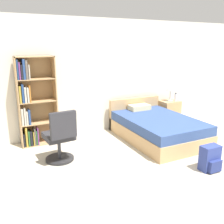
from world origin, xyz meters
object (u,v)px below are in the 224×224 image
nightstand (169,112)px  water_bottle (176,97)px  backpack_blue (210,159)px  office_chair (60,138)px  bookshelf (32,103)px  table_lamp (171,88)px  bed (156,127)px

nightstand → water_bottle: size_ratio=2.70×
water_bottle → backpack_blue: (-1.15, -2.29, -0.50)m
office_chair → backpack_blue: office_chair is taller
bookshelf → table_lamp: size_ratio=3.82×
bookshelf → office_chair: bookshelf is taller
table_lamp → nightstand: bearing=58.2°
water_bottle → office_chair: bearing=-164.5°
bookshelf → nightstand: bookshelf is taller
table_lamp → water_bottle: size_ratio=2.13×
office_chair → water_bottle: 3.41m
backpack_blue → bed: bearing=88.0°
bed → nightstand: bearing=38.8°
table_lamp → backpack_blue: (-1.05, -2.39, -0.75)m
office_chair → nightstand: size_ratio=1.60×
bed → nightstand: (0.99, 0.80, 0.04)m
office_chair → nightstand: bearing=17.7°
bookshelf → office_chair: bearing=-75.5°
bookshelf → bed: (2.46, -0.84, -0.63)m
bookshelf → table_lamp: (3.45, -0.05, 0.06)m
bed → backpack_blue: size_ratio=4.80×
office_chair → backpack_blue: size_ratio=2.26×
bed → backpack_blue: bed is taller
backpack_blue → table_lamp: bearing=66.3°
bookshelf → backpack_blue: bookshelf is taller
office_chair → backpack_blue: (2.13, -1.38, -0.25)m
bed → water_bottle: water_bottle is taller
water_bottle → nightstand: bearing=134.7°
office_chair → table_lamp: (3.17, 1.00, 0.50)m
bookshelf → backpack_blue: (2.40, -2.43, -0.69)m
office_chair → water_bottle: size_ratio=4.34×
nightstand → table_lamp: bearing=-121.8°
nightstand → backpack_blue: nightstand is taller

